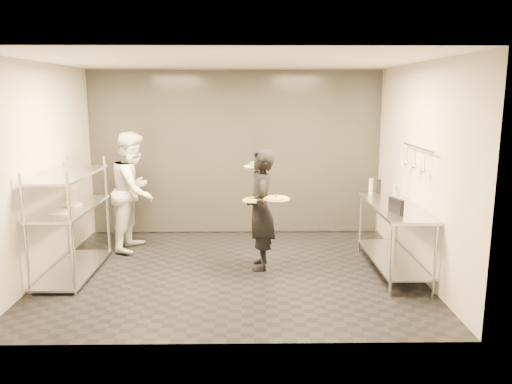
{
  "coord_description": "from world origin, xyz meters",
  "views": [
    {
      "loc": [
        0.23,
        -6.48,
        2.39
      ],
      "look_at": [
        0.32,
        0.05,
        1.1
      ],
      "focal_mm": 35.0,
      "sensor_mm": 36.0,
      "label": 1
    }
  ],
  "objects_px": {
    "prep_counter": "(394,227)",
    "pass_rack": "(71,218)",
    "pizza_plate_near": "(254,200)",
    "pos_monitor": "(396,206)",
    "salad_plate": "(254,165)",
    "bottle_dark": "(379,187)",
    "chef": "(134,191)",
    "bottle_green": "(371,186)",
    "waiter": "(261,210)",
    "pizza_plate_far": "(277,198)",
    "bottle_clear": "(395,192)"
  },
  "relations": [
    {
      "from": "chef",
      "to": "pizza_plate_near",
      "type": "relative_size",
      "value": 6.2
    },
    {
      "from": "bottle_dark",
      "to": "chef",
      "type": "bearing_deg",
      "value": 175.39
    },
    {
      "from": "prep_counter",
      "to": "chef",
      "type": "xyz_separation_m",
      "value": [
        -3.73,
        1.1,
        0.29
      ]
    },
    {
      "from": "chef",
      "to": "bottle_clear",
      "type": "relative_size",
      "value": 8.42
    },
    {
      "from": "pos_monitor",
      "to": "bottle_clear",
      "type": "height_order",
      "value": "bottle_clear"
    },
    {
      "from": "waiter",
      "to": "pos_monitor",
      "type": "xyz_separation_m",
      "value": [
        1.67,
        -0.61,
        0.19
      ]
    },
    {
      "from": "chef",
      "to": "bottle_green",
      "type": "height_order",
      "value": "chef"
    },
    {
      "from": "pizza_plate_near",
      "to": "bottle_green",
      "type": "bearing_deg",
      "value": 25.27
    },
    {
      "from": "pos_monitor",
      "to": "bottle_green",
      "type": "xyz_separation_m",
      "value": [
        -0.01,
        1.25,
        0.02
      ]
    },
    {
      "from": "pass_rack",
      "to": "pizza_plate_far",
      "type": "height_order",
      "value": "pass_rack"
    },
    {
      "from": "pass_rack",
      "to": "waiter",
      "type": "xyz_separation_m",
      "value": [
        2.54,
        0.17,
        0.06
      ]
    },
    {
      "from": "waiter",
      "to": "bottle_green",
      "type": "relative_size",
      "value": 7.14
    },
    {
      "from": "bottle_green",
      "to": "bottle_dark",
      "type": "bearing_deg",
      "value": 0.0
    },
    {
      "from": "prep_counter",
      "to": "pizza_plate_near",
      "type": "relative_size",
      "value": 6.11
    },
    {
      "from": "pass_rack",
      "to": "bottle_dark",
      "type": "xyz_separation_m",
      "value": [
        4.32,
        0.8,
        0.26
      ]
    },
    {
      "from": "waiter",
      "to": "bottle_green",
      "type": "height_order",
      "value": "waiter"
    },
    {
      "from": "prep_counter",
      "to": "bottle_green",
      "type": "relative_size",
      "value": 7.76
    },
    {
      "from": "salad_plate",
      "to": "pos_monitor",
      "type": "bearing_deg",
      "value": -27.78
    },
    {
      "from": "bottle_green",
      "to": "pos_monitor",
      "type": "bearing_deg",
      "value": -89.47
    },
    {
      "from": "waiter",
      "to": "chef",
      "type": "xyz_separation_m",
      "value": [
        -1.94,
        0.94,
        0.08
      ]
    },
    {
      "from": "pos_monitor",
      "to": "bottle_clear",
      "type": "relative_size",
      "value": 1.24
    },
    {
      "from": "pizza_plate_near",
      "to": "salad_plate",
      "type": "xyz_separation_m",
      "value": [
        0.01,
        0.51,
        0.39
      ]
    },
    {
      "from": "pass_rack",
      "to": "pos_monitor",
      "type": "bearing_deg",
      "value": -6.05
    },
    {
      "from": "pass_rack",
      "to": "chef",
      "type": "xyz_separation_m",
      "value": [
        0.6,
        1.1,
        0.14
      ]
    },
    {
      "from": "pass_rack",
      "to": "chef",
      "type": "relative_size",
      "value": 0.88
    },
    {
      "from": "pizza_plate_far",
      "to": "bottle_green",
      "type": "height_order",
      "value": "bottle_green"
    },
    {
      "from": "prep_counter",
      "to": "waiter",
      "type": "height_order",
      "value": "waiter"
    },
    {
      "from": "pass_rack",
      "to": "chef",
      "type": "distance_m",
      "value": 1.26
    },
    {
      "from": "pizza_plate_far",
      "to": "bottle_dark",
      "type": "xyz_separation_m",
      "value": [
        1.57,
        0.88,
        -0.01
      ]
    },
    {
      "from": "prep_counter",
      "to": "waiter",
      "type": "relative_size",
      "value": 1.09
    },
    {
      "from": "pizza_plate_near",
      "to": "salad_plate",
      "type": "distance_m",
      "value": 0.64
    },
    {
      "from": "pizza_plate_far",
      "to": "pos_monitor",
      "type": "xyz_separation_m",
      "value": [
        1.47,
        -0.37,
        -0.02
      ]
    },
    {
      "from": "waiter",
      "to": "pass_rack",
      "type": "bearing_deg",
      "value": -86.28
    },
    {
      "from": "pizza_plate_near",
      "to": "waiter",
      "type": "bearing_deg",
      "value": 63.11
    },
    {
      "from": "prep_counter",
      "to": "pass_rack",
      "type": "bearing_deg",
      "value": -179.97
    },
    {
      "from": "waiter",
      "to": "salad_plate",
      "type": "bearing_deg",
      "value": -164.86
    },
    {
      "from": "pass_rack",
      "to": "salad_plate",
      "type": "height_order",
      "value": "pass_rack"
    },
    {
      "from": "salad_plate",
      "to": "bottle_dark",
      "type": "relative_size",
      "value": 1.38
    },
    {
      "from": "salad_plate",
      "to": "pos_monitor",
      "type": "xyz_separation_m",
      "value": [
        1.75,
        -0.92,
        -0.39
      ]
    },
    {
      "from": "prep_counter",
      "to": "pizza_plate_near",
      "type": "xyz_separation_m",
      "value": [
        -1.89,
        -0.03,
        0.39
      ]
    },
    {
      "from": "chef",
      "to": "bottle_green",
      "type": "xyz_separation_m",
      "value": [
        3.6,
        -0.3,
        0.12
      ]
    },
    {
      "from": "bottle_dark",
      "to": "bottle_clear",
      "type": "bearing_deg",
      "value": -71.5
    },
    {
      "from": "waiter",
      "to": "pizza_plate_far",
      "type": "relative_size",
      "value": 4.84
    },
    {
      "from": "pass_rack",
      "to": "bottle_clear",
      "type": "bearing_deg",
      "value": 5.29
    },
    {
      "from": "pizza_plate_near",
      "to": "salad_plate",
      "type": "relative_size",
      "value": 1.0
    },
    {
      "from": "pizza_plate_near",
      "to": "pos_monitor",
      "type": "distance_m",
      "value": 1.82
    },
    {
      "from": "bottle_clear",
      "to": "pizza_plate_far",
      "type": "bearing_deg",
      "value": -163.99
    },
    {
      "from": "salad_plate",
      "to": "bottle_green",
      "type": "bearing_deg",
      "value": 10.53
    },
    {
      "from": "pizza_plate_far",
      "to": "pizza_plate_near",
      "type": "bearing_deg",
      "value": 170.4
    },
    {
      "from": "prep_counter",
      "to": "salad_plate",
      "type": "relative_size",
      "value": 6.1
    }
  ]
}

